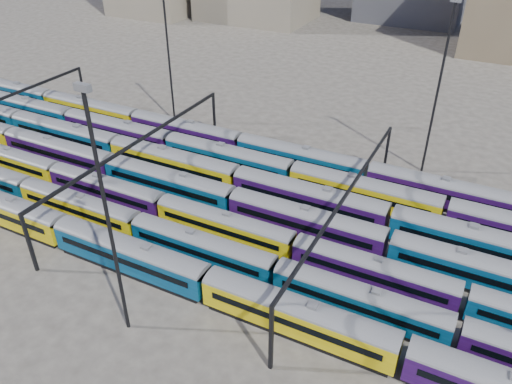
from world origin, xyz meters
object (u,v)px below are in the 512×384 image
at_px(mast_2, 107,213).
at_px(rake_2, 224,223).
at_px(rake_1, 137,224).
at_px(rake_0, 404,352).

bearing_deg(mast_2, rake_2, 85.09).
relative_size(rake_1, mast_2, 4.40).
distance_m(rake_0, rake_1, 34.22).
relative_size(rake_2, mast_2, 5.12).
xyz_separation_m(rake_2, mast_2, (-1.46, -17.00, 11.55)).
distance_m(rake_2, mast_2, 20.61).
distance_m(rake_1, rake_2, 10.77).
bearing_deg(rake_2, rake_0, -22.36).
height_order(rake_0, rake_2, rake_0).
distance_m(rake_0, mast_2, 29.00).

